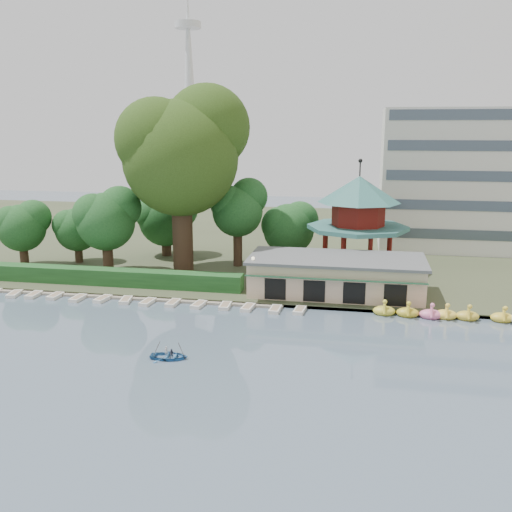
% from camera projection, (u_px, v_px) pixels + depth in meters
% --- Properties ---
extents(ground_plane, '(220.00, 220.00, 0.00)m').
position_uv_depth(ground_plane, '(185.00, 374.00, 42.22)').
color(ground_plane, slate).
rests_on(ground_plane, ground).
extents(shore, '(220.00, 70.00, 0.40)m').
position_uv_depth(shore, '(283.00, 239.00, 92.00)').
color(shore, '#424930').
rests_on(shore, ground).
extents(embankment, '(220.00, 0.60, 0.30)m').
position_uv_depth(embankment, '(236.00, 302.00, 58.76)').
color(embankment, gray).
rests_on(embankment, ground).
extents(dock, '(34.00, 1.60, 0.24)m').
position_uv_depth(dock, '(126.00, 297.00, 60.83)').
color(dock, gray).
rests_on(dock, ground).
extents(boathouse, '(18.60, 9.39, 3.90)m').
position_uv_depth(boathouse, '(336.00, 275.00, 60.95)').
color(boathouse, beige).
rests_on(boathouse, shore).
extents(pavilion, '(12.40, 12.40, 13.50)m').
position_uv_depth(pavilion, '(358.00, 214.00, 69.06)').
color(pavilion, beige).
rests_on(pavilion, shore).
extents(office_building, '(38.00, 18.00, 20.00)m').
position_uv_depth(office_building, '(507.00, 185.00, 81.13)').
color(office_building, silver).
rests_on(office_building, shore).
extents(broadcast_tower, '(8.00, 8.00, 96.00)m').
position_uv_depth(broadcast_tower, '(189.00, 73.00, 176.38)').
color(broadcast_tower, silver).
rests_on(broadcast_tower, ground).
extents(hedge, '(30.00, 2.00, 1.80)m').
position_uv_depth(hedge, '(112.00, 277.00, 64.27)').
color(hedge, '#215423').
rests_on(hedge, shore).
extents(lamp_post, '(0.36, 0.36, 4.28)m').
position_uv_depth(lamp_post, '(253.00, 269.00, 59.41)').
color(lamp_post, black).
rests_on(lamp_post, shore).
extents(big_tree, '(15.16, 14.13, 22.54)m').
position_uv_depth(big_tree, '(182.00, 148.00, 67.43)').
color(big_tree, '#3A281C').
rests_on(big_tree, shore).
extents(small_trees, '(40.02, 17.37, 11.20)m').
position_uv_depth(small_trees, '(161.00, 219.00, 73.55)').
color(small_trees, '#3A281C').
rests_on(small_trees, shore).
extents(swan_boats, '(21.05, 2.07, 1.92)m').
position_uv_depth(swan_boats, '(485.00, 317.00, 53.59)').
color(swan_boats, yellow).
rests_on(swan_boats, ground).
extents(moored_rowboats, '(35.08, 2.68, 0.36)m').
position_uv_depth(moored_rowboats, '(138.00, 301.00, 59.16)').
color(moored_rowboats, white).
rests_on(moored_rowboats, ground).
extents(rowboat_with_passengers, '(4.45, 3.36, 2.01)m').
position_uv_depth(rowboat_with_passengers, '(169.00, 353.00, 44.84)').
color(rowboat_with_passengers, teal).
rests_on(rowboat_with_passengers, ground).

